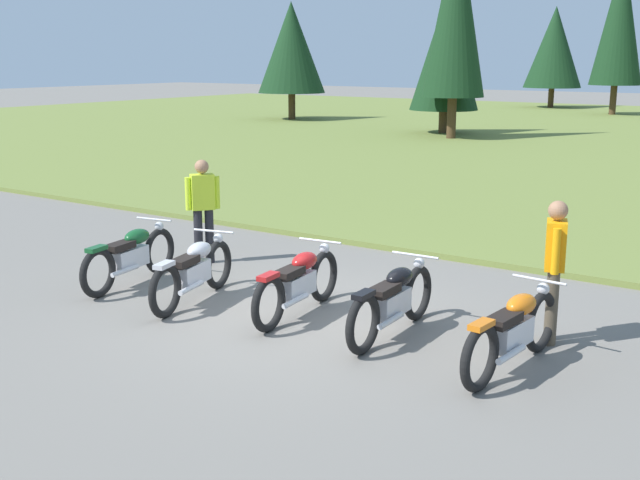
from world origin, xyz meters
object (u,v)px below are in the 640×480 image
motorcycle_silver (194,271)px  motorcycle_orange (513,330)px  motorcycle_british_green (131,255)px  motorcycle_black (393,300)px  rider_near_row_end (555,263)px  rider_in_hivis_vest (203,205)px  motorcycle_red (298,282)px

motorcycle_silver → motorcycle_orange: size_ratio=0.98×
motorcycle_orange → motorcycle_british_green: bearing=-179.7°
motorcycle_british_green → motorcycle_black: (4.20, 0.24, 0.00)m
rider_near_row_end → rider_in_hivis_vest: size_ratio=1.00×
motorcycle_british_green → motorcycle_silver: (1.34, -0.11, 0.00)m
motorcycle_silver → motorcycle_black: size_ratio=0.98×
motorcycle_black → motorcycle_red: bearing=-179.4°
motorcycle_british_green → motorcycle_orange: bearing=0.3°
motorcycle_red → rider_near_row_end: (2.99, 0.86, 0.51)m
motorcycle_red → rider_near_row_end: size_ratio=1.26×
motorcycle_british_green → rider_near_row_end: rider_near_row_end is taller
motorcycle_british_green → motorcycle_black: size_ratio=0.99×
motorcycle_silver → motorcycle_red: bearing=12.6°
rider_in_hivis_vest → motorcycle_orange: bearing=-14.6°
rider_in_hivis_vest → rider_near_row_end: bearing=-4.3°
rider_in_hivis_vest → motorcycle_black: bearing=-17.0°
motorcycle_silver → rider_in_hivis_vest: bearing=128.8°
motorcycle_red → motorcycle_black: 1.37m
motorcycle_orange → rider_in_hivis_vest: rider_in_hivis_vest is taller
motorcycle_black → rider_near_row_end: bearing=27.5°
motorcycle_orange → motorcycle_black: bearing=172.2°
motorcycle_black → rider_in_hivis_vest: size_ratio=1.26×
motorcycle_british_green → rider_in_hivis_vest: rider_in_hivis_vest is taller
motorcycle_black → motorcycle_orange: same height
motorcycle_black → motorcycle_british_green: bearing=-176.7°
motorcycle_red → motorcycle_black: (1.37, 0.01, 0.00)m
motorcycle_silver → motorcycle_orange: same height
motorcycle_british_green → rider_in_hivis_vest: size_ratio=1.25×
motorcycle_black → motorcycle_orange: 1.58m
rider_in_hivis_vest → motorcycle_red: bearing=-24.7°
motorcycle_orange → rider_in_hivis_vest: bearing=165.4°
motorcycle_black → rider_in_hivis_vest: rider_in_hivis_vest is taller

